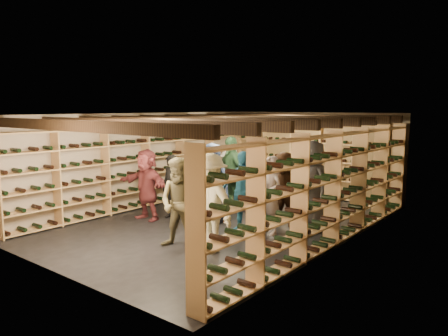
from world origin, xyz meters
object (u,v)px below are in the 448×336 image
person_3 (209,203)px  crate_stack_left (232,197)px  crate_loose (253,206)px  person_9 (230,177)px  person_10 (231,174)px  person_2 (180,204)px  person_4 (243,192)px  person_11 (257,179)px  person_12 (312,186)px  person_7 (270,195)px  person_5 (147,184)px  person_8 (285,191)px  person_1 (171,187)px  crate_stack_right (317,201)px  person_6 (211,183)px

person_3 → crate_stack_left: bearing=129.1°
crate_loose → person_9: bearing=-175.8°
person_9 → person_10: (0.36, -0.41, 0.16)m
person_2 → person_4: bearing=59.6°
person_10 → person_9: bearing=153.2°
person_11 → person_12: person_12 is taller
person_7 → person_12: size_ratio=0.84×
crate_loose → person_12: (1.97, -0.70, 0.85)m
person_2 → person_3: bearing=0.2°
person_3 → person_12: size_ratio=0.94×
person_11 → person_7: bearing=-71.0°
person_11 → crate_loose: bearing=137.2°
person_5 → person_8: 3.13m
person_1 → person_2: 2.19m
crate_loose → person_9: size_ratio=0.33×
person_10 → crate_loose: bearing=76.2°
crate_stack_right → person_11: person_11 is taller
crate_stack_right → crate_stack_left: bearing=-143.7°
crate_loose → person_4: person_4 is taller
crate_loose → person_8: (1.47, -0.94, 0.73)m
crate_stack_left → person_9: person_9 is taller
person_5 → person_10: size_ratio=0.88×
person_1 → person_12: 3.18m
person_4 → person_12: bearing=40.8°
person_12 → person_8: bearing=-131.1°
crate_stack_right → person_10: size_ratio=0.27×
person_8 → person_12: 0.56m
person_1 → crate_stack_left: bearing=83.2°
person_6 → person_11: size_ratio=1.11×
crate_stack_left → person_3: size_ratio=0.32×
person_1 → person_5: 0.56m
person_3 → person_11: 3.23m
person_4 → person_9: 2.43m
crate_stack_right → person_5: 4.35m
person_1 → person_7: size_ratio=0.93×
person_9 → person_3: bearing=-80.2°
person_4 → person_7: size_ratio=1.07×
person_3 → person_6: bearing=137.0°
person_1 → person_3: size_ratio=0.83×
person_7 → person_10: 2.07m
crate_stack_right → person_9: (-1.83, -1.29, 0.59)m
person_4 → person_8: size_ratio=1.04×
person_4 → person_9: bearing=126.7°
person_4 → person_12: person_12 is taller
person_5 → person_10: 2.08m
person_5 → person_11: 2.68m
person_2 → person_5: 2.28m
person_7 → person_11: (-1.32, 1.43, 0.01)m
person_4 → person_5: person_4 is taller
person_1 → person_9: (0.29, 1.82, 0.02)m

